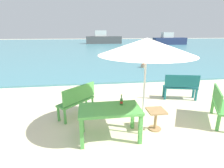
# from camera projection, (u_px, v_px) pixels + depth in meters

# --- Properties ---
(ground_plane) EXTENTS (120.00, 120.00, 0.00)m
(ground_plane) POSITION_uv_depth(u_px,v_px,m) (150.00, 149.00, 3.81)
(ground_plane) COLOR beige
(sea_water) EXTENTS (120.00, 50.00, 0.08)m
(sea_water) POSITION_uv_depth(u_px,v_px,m) (93.00, 45.00, 32.26)
(sea_water) COLOR teal
(sea_water) RESTS_ON ground_plane
(picnic_table_green) EXTENTS (1.40, 0.80, 0.76)m
(picnic_table_green) POSITION_uv_depth(u_px,v_px,m) (110.00, 112.00, 4.07)
(picnic_table_green) COLOR #4C9E47
(picnic_table_green) RESTS_ON ground_plane
(beer_bottle_amber) EXTENTS (0.07, 0.07, 0.26)m
(beer_bottle_amber) POSITION_uv_depth(u_px,v_px,m) (121.00, 101.00, 4.18)
(beer_bottle_amber) COLOR #2D662D
(beer_bottle_amber) RESTS_ON picnic_table_green
(patio_umbrella) EXTENTS (2.10, 2.10, 2.30)m
(patio_umbrella) POSITION_uv_depth(u_px,v_px,m) (147.00, 47.00, 3.78)
(patio_umbrella) COLOR silver
(patio_umbrella) RESTS_ON ground_plane
(side_table_wood) EXTENTS (0.44, 0.44, 0.54)m
(side_table_wood) POSITION_uv_depth(u_px,v_px,m) (156.00, 117.00, 4.50)
(side_table_wood) COLOR #9E7A51
(side_table_wood) RESTS_ON ground_plane
(bench_teal_center) EXTENTS (1.25, 0.63, 0.95)m
(bench_teal_center) POSITION_uv_depth(u_px,v_px,m) (181.00, 85.00, 6.46)
(bench_teal_center) COLOR #196066
(bench_teal_center) RESTS_ON ground_plane
(bench_green_left) EXTENTS (1.10, 1.11, 0.95)m
(bench_green_left) POSITION_uv_depth(u_px,v_px,m) (78.00, 99.00, 5.18)
(bench_green_left) COLOR #4C9E47
(bench_green_left) RESTS_ON ground_plane
(bench_green_right) EXTENTS (0.91, 1.22, 0.95)m
(bench_green_right) POSITION_uv_depth(u_px,v_px,m) (220.00, 104.00, 4.84)
(bench_green_right) COLOR #4C9E47
(bench_green_right) RESTS_ON ground_plane
(swimmer_person) EXTENTS (0.34, 0.34, 0.41)m
(swimmer_person) POSITION_uv_depth(u_px,v_px,m) (143.00, 65.00, 12.02)
(swimmer_person) COLOR tan
(swimmer_person) RESTS_ON sea_water
(boat_tanker) EXTENTS (6.01, 1.64, 2.19)m
(boat_tanker) POSITION_uv_depth(u_px,v_px,m) (169.00, 40.00, 32.70)
(boat_tanker) COLOR navy
(boat_tanker) RESTS_ON sea_water
(boat_barge) EXTENTS (6.93, 1.89, 2.52)m
(boat_barge) POSITION_uv_depth(u_px,v_px,m) (103.00, 39.00, 35.16)
(boat_barge) COLOR #4C4C4C
(boat_barge) RESTS_ON sea_water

